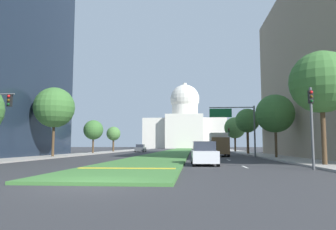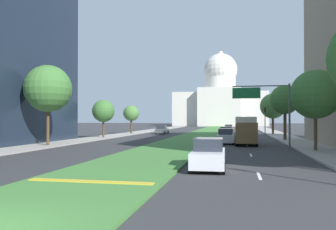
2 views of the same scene
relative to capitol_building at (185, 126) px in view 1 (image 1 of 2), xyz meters
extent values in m
plane|color=#333335|center=(0.00, -67.75, -10.51)|extent=(301.58, 301.58, 0.00)
cube|color=#427A38|center=(0.00, -74.60, -10.44)|extent=(6.53, 123.37, 0.14)
cube|color=gold|center=(0.00, -129.26, -10.35)|extent=(5.87, 0.50, 0.04)
cube|color=silver|center=(7.61, -125.26, -10.50)|extent=(0.16, 2.40, 0.01)
cube|color=silver|center=(7.61, -114.86, -10.50)|extent=(0.16, 2.40, 0.01)
cube|color=silver|center=(7.61, -104.68, -10.50)|extent=(0.16, 2.40, 0.01)
cube|color=silver|center=(7.61, -96.84, -10.50)|extent=(0.16, 2.40, 0.01)
cube|color=silver|center=(7.61, -84.20, -10.50)|extent=(0.16, 2.40, 0.01)
cube|color=silver|center=(7.61, -83.75, -10.50)|extent=(0.16, 2.40, 0.01)
cube|color=#9E9991|center=(-13.96, -81.45, -10.43)|extent=(4.00, 123.37, 0.15)
cube|color=#9E9991|center=(13.96, -81.45, -10.43)|extent=(4.00, 123.37, 0.15)
cube|color=silver|center=(0.00, 0.79, -3.70)|extent=(37.43, 20.48, 13.61)
cube|color=silver|center=(0.00, -11.44, -3.02)|extent=(16.47, 4.00, 14.97)
cylinder|color=silver|center=(0.00, 0.79, 6.74)|extent=(12.33, 12.33, 7.28)
sphere|color=silver|center=(0.00, 0.79, 12.80)|extent=(13.84, 13.84, 13.84)
cylinder|color=silver|center=(0.00, 0.79, 19.03)|extent=(1.80, 1.80, 3.00)
cube|color=black|center=(-8.58, -127.58, -5.91)|extent=(0.28, 0.24, 0.84)
sphere|color=red|center=(-8.58, -127.72, -5.63)|extent=(0.18, 0.18, 0.18)
sphere|color=#4C380F|center=(-8.58, -127.72, -5.91)|extent=(0.18, 0.18, 0.18)
sphere|color=#0F4219|center=(-8.58, -127.72, -6.19)|extent=(0.18, 0.18, 0.18)
cylinder|color=#515456|center=(11.46, -127.60, -7.91)|extent=(0.16, 0.16, 5.20)
cube|color=black|center=(11.46, -127.60, -5.91)|extent=(0.28, 0.24, 0.84)
sphere|color=red|center=(11.46, -127.74, -5.63)|extent=(0.18, 0.18, 0.18)
sphere|color=#4C380F|center=(11.46, -127.74, -5.91)|extent=(0.18, 0.18, 0.18)
sphere|color=#0F4219|center=(11.46, -127.74, -6.19)|extent=(0.18, 0.18, 0.18)
cylinder|color=#515456|center=(11.46, -80.68, -7.91)|extent=(0.16, 0.16, 5.20)
cube|color=black|center=(11.46, -80.68, -5.91)|extent=(0.28, 0.24, 0.84)
sphere|color=red|center=(11.46, -80.82, -5.63)|extent=(0.18, 0.18, 0.18)
sphere|color=#4C380F|center=(11.46, -80.82, -5.91)|extent=(0.18, 0.18, 0.18)
sphere|color=#0F4219|center=(11.46, -80.82, -6.19)|extent=(0.18, 0.18, 0.18)
cylinder|color=#515456|center=(11.66, -107.84, -7.26)|extent=(0.20, 0.20, 6.50)
cylinder|color=#515456|center=(8.86, -107.84, -4.21)|extent=(5.60, 0.12, 0.12)
cube|color=#146033|center=(7.46, -107.89, -4.91)|extent=(2.80, 0.08, 1.10)
cylinder|color=#4C3823|center=(13.41, -124.42, -8.05)|extent=(0.34, 0.34, 4.91)
sphere|color=#3D7033|center=(13.41, -124.42, -4.34)|extent=(4.57, 4.57, 4.57)
cylinder|color=#4C3823|center=(-13.23, -110.48, -8.10)|extent=(0.32, 0.32, 4.82)
sphere|color=#3D7033|center=(-13.23, -110.48, -4.31)|extent=(4.99, 4.99, 4.99)
cylinder|color=#4C3823|center=(13.42, -111.01, -8.53)|extent=(0.29, 0.29, 3.95)
sphere|color=#3D7033|center=(13.42, -111.01, -5.34)|extent=(4.42, 4.42, 4.42)
cylinder|color=#4C3823|center=(-13.22, -94.98, -8.90)|extent=(0.29, 0.29, 3.21)
sphere|color=#3D7033|center=(-13.22, -94.98, -6.37)|extent=(3.38, 3.38, 3.38)
cylinder|color=#4C3823|center=(12.89, -95.42, -8.27)|extent=(0.41, 0.41, 4.47)
sphere|color=#3D7033|center=(12.89, -95.42, -4.95)|extent=(3.95, 3.95, 3.95)
cylinder|color=#4C3823|center=(-13.46, -80.32, -8.91)|extent=(0.39, 0.39, 3.19)
sphere|color=#4C7F3D|center=(-13.46, -80.32, -6.48)|extent=(3.04, 3.04, 3.04)
cylinder|color=#4C3823|center=(13.09, -77.92, -8.49)|extent=(0.40, 0.40, 4.03)
sphere|color=#4C7F3D|center=(13.09, -77.92, -5.20)|extent=(4.67, 4.67, 4.67)
cube|color=silver|center=(4.83, -123.36, -9.85)|extent=(2.03, 4.67, 0.88)
cube|color=#282D38|center=(4.82, -123.18, -9.04)|extent=(1.73, 2.26, 0.72)
cylinder|color=black|center=(5.75, -125.19, -10.19)|extent=(0.24, 0.65, 0.64)
cylinder|color=black|center=(4.02, -125.24, -10.19)|extent=(0.24, 0.65, 0.64)
cylinder|color=black|center=(5.64, -121.48, -10.19)|extent=(0.24, 0.65, 0.64)
cylinder|color=black|center=(3.91, -121.53, -10.19)|extent=(0.24, 0.65, 0.64)
cube|color=#BCBCC1|center=(5.19, -102.57, -9.84)|extent=(2.00, 4.21, 0.88)
cube|color=#282D38|center=(5.18, -102.40, -9.04)|extent=(1.71, 2.04, 0.72)
cylinder|color=black|center=(6.09, -104.17, -10.19)|extent=(0.24, 0.65, 0.64)
cylinder|color=black|center=(4.38, -104.22, -10.19)|extent=(0.24, 0.65, 0.64)
cylinder|color=black|center=(6.00, -100.92, -10.19)|extent=(0.24, 0.65, 0.64)
cylinder|color=black|center=(4.28, -100.97, -10.19)|extent=(0.24, 0.65, 0.64)
cube|color=#4C5156|center=(4.99, -91.75, -9.86)|extent=(2.04, 4.48, 0.85)
cube|color=#282D38|center=(5.00, -91.57, -9.09)|extent=(1.72, 2.18, 0.69)
cylinder|color=black|center=(5.76, -93.53, -10.19)|extent=(0.25, 0.65, 0.64)
cylinder|color=black|center=(4.07, -93.46, -10.19)|extent=(0.25, 0.65, 0.64)
cylinder|color=black|center=(5.91, -90.04, -10.19)|extent=(0.25, 0.65, 0.64)
cylinder|color=black|center=(4.22, -89.96, -10.19)|extent=(0.25, 0.65, 0.64)
cube|color=#4C5156|center=(-7.66, -79.01, -9.88)|extent=(1.93, 4.25, 0.80)
cube|color=#282D38|center=(-7.66, -79.18, -9.15)|extent=(1.69, 2.05, 0.66)
cylinder|color=black|center=(-8.53, -77.33, -10.19)|extent=(0.22, 0.64, 0.64)
cylinder|color=black|center=(-6.78, -77.34, -10.19)|extent=(0.22, 0.64, 0.64)
cylinder|color=black|center=(-8.55, -80.68, -10.19)|extent=(0.22, 0.64, 0.64)
cylinder|color=black|center=(-6.79, -80.68, -10.19)|extent=(0.22, 0.64, 0.64)
cube|color=maroon|center=(4.75, -65.65, -9.89)|extent=(1.86, 4.63, 0.79)
cube|color=#282D38|center=(4.74, -65.46, -9.18)|extent=(1.62, 2.22, 0.64)
cylinder|color=black|center=(5.59, -67.50, -10.19)|extent=(0.22, 0.64, 0.64)
cylinder|color=black|center=(3.92, -67.51, -10.19)|extent=(0.22, 0.64, 0.64)
cylinder|color=black|center=(5.57, -63.78, -10.19)|extent=(0.22, 0.64, 0.64)
cylinder|color=black|center=(3.90, -63.79, -10.19)|extent=(0.22, 0.64, 0.64)
cube|color=brown|center=(7.51, -106.07, -9.06)|extent=(2.30, 2.00, 2.20)
cube|color=silver|center=(7.51, -102.87, -8.71)|extent=(2.30, 4.40, 2.80)
cylinder|color=black|center=(8.56, -106.07, -10.06)|extent=(0.30, 0.90, 0.90)
cylinder|color=black|center=(6.46, -106.07, -10.06)|extent=(0.30, 0.90, 0.90)
cylinder|color=black|center=(8.56, -101.77, -10.06)|extent=(0.30, 0.90, 0.90)
cylinder|color=black|center=(6.46, -101.77, -10.06)|extent=(0.30, 0.90, 0.90)
camera|label=1|loc=(4.02, -148.10, -8.96)|focal=33.71mm
camera|label=2|loc=(6.45, -143.68, -7.52)|focal=36.62mm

